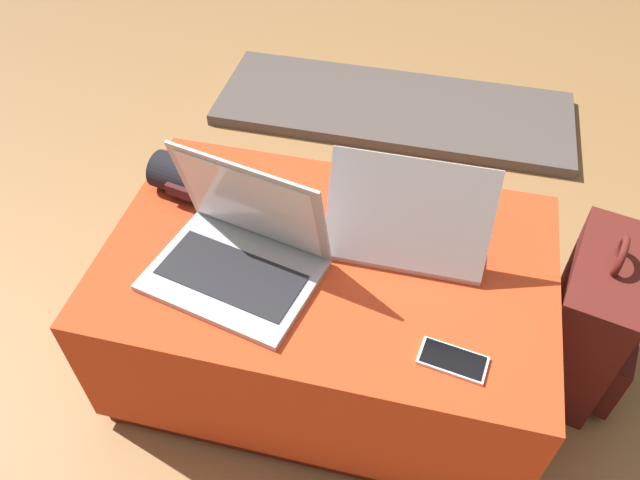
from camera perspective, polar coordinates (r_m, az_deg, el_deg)
ground_plane at (r=1.76m, az=0.61°, el=-10.62°), size 14.00×14.00×0.00m
ottoman at (r=1.59m, az=0.67°, el=-6.51°), size 1.03×0.66×0.42m
laptop_near at (r=1.38m, az=-7.40°, el=-0.96°), size 0.41×0.33×0.27m
laptop_far at (r=1.44m, az=8.02°, el=1.35°), size 0.36×0.26×0.25m
cell_phone at (r=1.28m, az=12.04°, el=-10.70°), size 0.14×0.09×0.01m
backpack at (r=1.71m, az=23.41°, el=-7.02°), size 0.27×0.37×0.50m
wrist_brace at (r=1.58m, az=-11.72°, el=5.51°), size 0.21×0.13×0.10m
fireplace_hearth at (r=2.58m, az=6.72°, el=11.83°), size 1.40×0.50×0.04m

